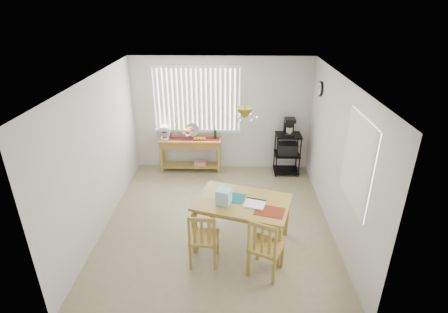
{
  "coord_description": "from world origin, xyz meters",
  "views": [
    {
      "loc": [
        0.26,
        -5.29,
        3.76
      ],
      "look_at": [
        0.1,
        0.55,
        1.05
      ],
      "focal_mm": 28.0,
      "sensor_mm": 36.0,
      "label": 1
    }
  ],
  "objects_px": {
    "wire_cart": "(287,150)",
    "chair_right": "(265,247)",
    "chair_left": "(204,238)",
    "dining_table": "(242,206)",
    "sideboard": "(191,147)",
    "cart_items": "(289,127)"
  },
  "relations": [
    {
      "from": "wire_cart",
      "to": "chair_right",
      "type": "xyz_separation_m",
      "value": [
        -0.75,
        -3.25,
        -0.09
      ]
    },
    {
      "from": "wire_cart",
      "to": "dining_table",
      "type": "distance_m",
      "value": 2.73
    },
    {
      "from": "dining_table",
      "to": "chair_left",
      "type": "distance_m",
      "value": 0.83
    },
    {
      "from": "dining_table",
      "to": "chair_left",
      "type": "relative_size",
      "value": 1.79
    },
    {
      "from": "dining_table",
      "to": "chair_right",
      "type": "xyz_separation_m",
      "value": [
        0.32,
        -0.74,
        -0.21
      ]
    },
    {
      "from": "chair_right",
      "to": "sideboard",
      "type": "bearing_deg",
      "value": 113.54
    },
    {
      "from": "chair_left",
      "to": "wire_cart",
      "type": "bearing_deg",
      "value": 61.49
    },
    {
      "from": "chair_left",
      "to": "chair_right",
      "type": "bearing_deg",
      "value": -12.76
    },
    {
      "from": "dining_table",
      "to": "chair_right",
      "type": "distance_m",
      "value": 0.83
    },
    {
      "from": "sideboard",
      "to": "chair_right",
      "type": "xyz_separation_m",
      "value": [
        1.45,
        -3.32,
        -0.12
      ]
    },
    {
      "from": "cart_items",
      "to": "dining_table",
      "type": "bearing_deg",
      "value": -113.02
    },
    {
      "from": "sideboard",
      "to": "chair_left",
      "type": "bearing_deg",
      "value": -80.08
    },
    {
      "from": "cart_items",
      "to": "dining_table",
      "type": "xyz_separation_m",
      "value": [
        -1.07,
        -2.52,
        -0.44
      ]
    },
    {
      "from": "chair_right",
      "to": "wire_cart",
      "type": "bearing_deg",
      "value": 76.97
    },
    {
      "from": "wire_cart",
      "to": "sideboard",
      "type": "bearing_deg",
      "value": 178.1
    },
    {
      "from": "cart_items",
      "to": "dining_table",
      "type": "distance_m",
      "value": 2.77
    },
    {
      "from": "sideboard",
      "to": "wire_cart",
      "type": "distance_m",
      "value": 2.2
    },
    {
      "from": "dining_table",
      "to": "wire_cart",
      "type": "bearing_deg",
      "value": 66.9
    },
    {
      "from": "sideboard",
      "to": "dining_table",
      "type": "distance_m",
      "value": 2.82
    },
    {
      "from": "wire_cart",
      "to": "chair_right",
      "type": "distance_m",
      "value": 3.34
    },
    {
      "from": "cart_items",
      "to": "chair_right",
      "type": "distance_m",
      "value": 3.41
    },
    {
      "from": "chair_left",
      "to": "chair_right",
      "type": "height_order",
      "value": "chair_right"
    }
  ]
}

